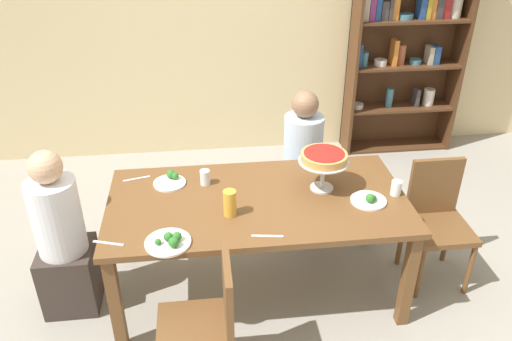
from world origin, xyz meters
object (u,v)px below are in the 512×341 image
Objects in this scene: bookshelf at (407,38)px; salad_plate_far_diner at (171,180)px; chair_head_east at (437,216)px; salad_plate_spare at (369,200)px; water_glass_clear_far at (205,177)px; cutlery_fork_far at (108,243)px; salad_plate_near_diner at (169,241)px; chair_near_left at (208,321)px; diner_head_west at (63,244)px; water_glass_clear_near at (396,188)px; cutlery_fork_near at (267,236)px; diner_far_right at (302,170)px; cutlery_knife_near at (137,179)px; beer_glass_amber_tall at (230,203)px; deep_dish_pizza_stand at (324,159)px; dining_table at (258,209)px.

bookshelf reaches higher than salad_plate_far_diner.
chair_head_east is 1.82m from salad_plate_far_diner.
water_glass_clear_far is (-1.01, 0.34, 0.03)m from salad_plate_spare.
salad_plate_far_diner is at bearing 80.19° from cutlery_fork_far.
salad_plate_near_diner is (-1.78, -0.42, 0.27)m from chair_head_east.
salad_plate_near_diner is at bearing 28.32° from chair_near_left.
chair_near_left is at bearing -61.68° from salad_plate_near_diner.
bookshelf is 3.30m from salad_plate_near_diner.
bookshelf is 1.92× the size of diner_head_west.
bookshelf is 22.56× the size of water_glass_clear_near.
cutlery_fork_near is at bearing -158.71° from water_glass_clear_near.
salad_plate_near_diner is at bearing -167.13° from salad_plate_spare.
salad_plate_far_diner reaches higher than cutlery_fork_far.
bookshelf is 3.49m from chair_near_left.
diner_far_right is 1.32× the size of chair_head_east.
salad_plate_near_diner is 1.43× the size of cutlery_knife_near.
salad_plate_far_diner is 1.29× the size of beer_glass_amber_tall.
water_glass_clear_far reaches higher than cutlery_knife_near.
water_glass_clear_far is at bearing 13.26° from diner_head_west.
chair_near_left is 1.19m from cutlery_knife_near.
diner_far_right reaches higher than chair_near_left.
chair_near_left reaches higher than cutlery_knife_near.
diner_far_right is at bearing 55.11° from beer_glass_amber_tall.
deep_dish_pizza_stand is 3.29× the size of water_glass_clear_near.
salad_plate_spare is 1.35× the size of beer_glass_amber_tall.
dining_table is 8.42× the size of salad_plate_spare.
chair_head_east is (-0.45, -1.98, -0.67)m from bookshelf.
diner_head_west is at bearing -145.50° from bookshelf.
chair_near_left is 0.70m from beer_glass_amber_tall.
bookshelf is (1.69, 2.01, 0.49)m from dining_table.
bookshelf is at bearing 60.83° from cutlery_fork_far.
deep_dish_pizza_stand is (0.43, 0.08, 0.30)m from dining_table.
water_glass_clear_near is (1.43, -0.31, 0.03)m from salad_plate_far_diner.
salad_plate_spare is at bearing 15.72° from diner_far_right.
diner_head_west is 1.32× the size of chair_head_east.
bookshelf reaches higher than cutlery_fork_far.
salad_plate_near_diner is 0.65m from water_glass_clear_far.
diner_head_west is 1.33m from cutlery_fork_near.
chair_head_east is (2.47, 0.02, -0.01)m from diner_head_west.
beer_glass_amber_tall is (0.35, 0.24, 0.06)m from salad_plate_near_diner.
cutlery_knife_near is at bearing 21.59° from chair_near_left.
beer_glass_amber_tall is 0.32m from cutlery_fork_near.
salad_plate_far_diner is (-0.99, -0.49, 0.27)m from diner_far_right.
chair_near_left reaches higher than salad_plate_spare.
dining_table is 0.84m from chair_near_left.
bookshelf is at bearing 135.42° from diner_far_right.
salad_plate_spare is 1.24× the size of cutlery_fork_far.
salad_plate_near_diner is at bearing -143.82° from dining_table.
cutlery_fork_far is at bearing 10.19° from chair_head_east.
dining_table is 1.25m from diner_head_west.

